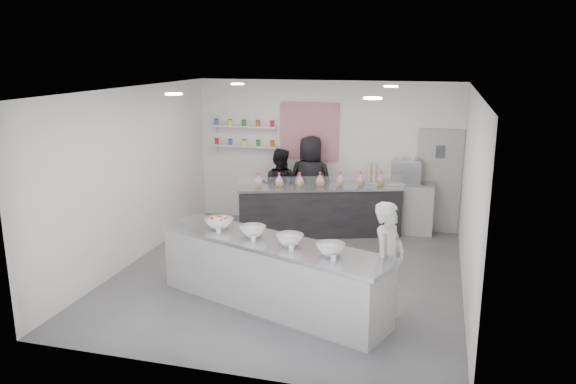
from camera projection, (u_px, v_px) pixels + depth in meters
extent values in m
plane|color=#515156|center=(288.00, 275.00, 9.22)|extent=(6.00, 6.00, 0.00)
plane|color=white|center=(288.00, 90.00, 8.49)|extent=(6.00, 6.00, 0.00)
plane|color=white|center=(326.00, 154.00, 11.66)|extent=(5.50, 0.00, 5.50)
plane|color=white|center=(132.00, 176.00, 9.55)|extent=(0.00, 6.00, 6.00)
plane|color=white|center=(470.00, 198.00, 8.15)|extent=(0.00, 6.00, 6.00)
cube|color=#9C9C99|center=(438.00, 181.00, 11.16)|extent=(0.88, 0.04, 2.10)
cube|color=#A3092F|center=(309.00, 132.00, 11.61)|extent=(1.25, 0.03, 1.20)
cube|color=silver|center=(245.00, 146.00, 11.99)|extent=(1.45, 0.22, 0.04)
cube|color=silver|center=(244.00, 126.00, 11.88)|extent=(1.45, 0.22, 0.04)
cylinder|color=white|center=(174.00, 94.00, 7.91)|extent=(0.24, 0.24, 0.02)
cylinder|color=white|center=(373.00, 98.00, 7.20)|extent=(0.24, 0.24, 0.02)
cylinder|color=white|center=(238.00, 84.00, 10.34)|extent=(0.24, 0.24, 0.02)
cylinder|color=white|center=(391.00, 86.00, 9.63)|extent=(0.24, 0.24, 0.02)
cube|color=#A1A19D|center=(271.00, 274.00, 7.98)|extent=(3.68, 2.03, 0.99)
cube|color=black|center=(320.00, 211.00, 11.09)|extent=(3.23, 1.60, 0.99)
cube|color=white|center=(322.00, 183.00, 10.67)|extent=(3.00, 1.04, 0.27)
cube|color=#A1A19D|center=(398.00, 207.00, 11.30)|extent=(1.41, 0.45, 1.04)
cube|color=#93969E|center=(407.00, 171.00, 11.08)|extent=(0.58, 0.40, 0.44)
imported|color=silver|center=(388.00, 263.00, 7.46)|extent=(0.58, 0.71, 1.67)
imported|color=black|center=(279.00, 187.00, 11.68)|extent=(0.84, 0.68, 1.63)
imported|color=black|center=(310.00, 182.00, 11.47)|extent=(0.96, 0.64, 1.92)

